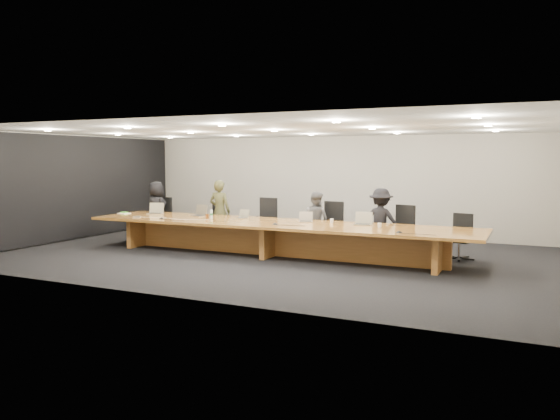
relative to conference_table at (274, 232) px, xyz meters
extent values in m
plane|color=black|center=(0.00, 0.00, -0.52)|extent=(12.00, 12.00, 0.00)
cube|color=beige|center=(0.00, 4.00, 0.88)|extent=(12.00, 0.02, 2.80)
cube|color=black|center=(-5.94, 0.00, 0.85)|extent=(0.08, 7.84, 2.74)
cube|color=brown|center=(0.00, 0.00, 0.20)|extent=(9.00, 1.80, 0.06)
cube|color=brown|center=(0.00, 0.00, -0.18)|extent=(7.65, 0.15, 0.69)
cube|color=brown|center=(-3.60, 0.00, -0.18)|extent=(0.12, 1.26, 0.69)
cube|color=brown|center=(0.00, 0.00, -0.18)|extent=(0.12, 1.26, 0.69)
cube|color=brown|center=(3.60, 0.00, -0.18)|extent=(0.12, 1.26, 0.69)
imported|color=black|center=(-4.14, 1.16, 0.25)|extent=(0.88, 0.73, 1.54)
imported|color=#3B3B20|center=(-2.15, 1.21, 0.29)|extent=(0.60, 0.40, 1.62)
imported|color=#515153|center=(0.52, 1.19, 0.17)|extent=(0.78, 0.67, 1.38)
imported|color=black|center=(2.09, 1.26, 0.23)|extent=(0.97, 0.56, 1.50)
cylinder|color=silver|center=(-1.69, 0.06, 0.33)|extent=(0.08, 0.08, 0.20)
cylinder|color=brown|center=(-1.83, 0.10, 0.28)|extent=(0.09, 0.09, 0.10)
cone|color=white|center=(1.20, 0.43, 0.28)|extent=(0.08, 0.08, 0.09)
cone|color=silver|center=(2.38, 0.03, 0.28)|extent=(0.09, 0.09, 0.10)
cube|color=white|center=(-4.35, 0.10, 0.24)|extent=(0.32, 0.28, 0.02)
cube|color=#53C334|center=(-4.36, 0.12, 0.26)|extent=(0.19, 0.12, 0.03)
cube|color=#AAAAAF|center=(-3.44, -0.50, 0.24)|extent=(0.21, 0.18, 0.03)
cone|color=black|center=(-2.71, -0.50, 0.24)|extent=(0.14, 0.14, 0.03)
cone|color=black|center=(0.19, -0.35, 0.25)|extent=(0.13, 0.13, 0.03)
cone|color=black|center=(2.91, -0.55, 0.25)|extent=(0.14, 0.14, 0.03)
camera|label=1|loc=(5.23, -10.88, 1.63)|focal=35.00mm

